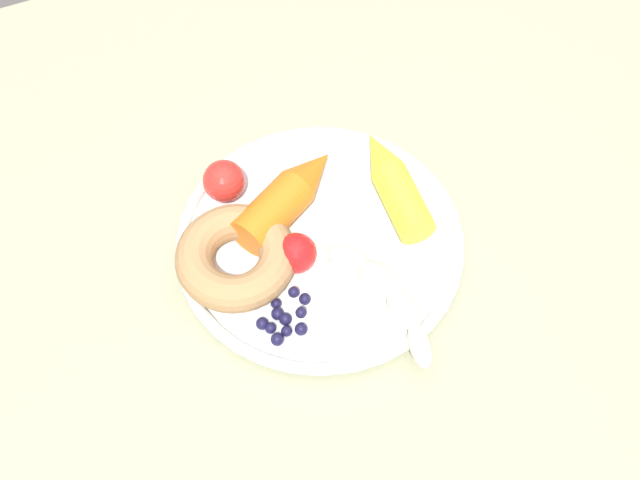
# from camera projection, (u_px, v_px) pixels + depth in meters

# --- Properties ---
(ground_plane) EXTENTS (6.00, 6.00, 0.00)m
(ground_plane) POSITION_uv_depth(u_px,v_px,m) (321.00, 449.00, 1.43)
(ground_plane) COLOR #564F4D
(dining_table) EXTENTS (1.19, 0.88, 0.75)m
(dining_table) POSITION_uv_depth(u_px,v_px,m) (322.00, 266.00, 0.87)
(dining_table) COLOR #9F9E7D
(dining_table) RESTS_ON ground_plane
(plate) EXTENTS (0.28, 0.28, 0.02)m
(plate) POSITION_uv_depth(u_px,v_px,m) (320.00, 242.00, 0.77)
(plate) COLOR silver
(plate) RESTS_ON dining_table
(banana) EXTENTS (0.09, 0.17, 0.03)m
(banana) POSITION_uv_depth(u_px,v_px,m) (372.00, 287.00, 0.73)
(banana) COLOR beige
(banana) RESTS_ON plate
(carrot_orange) EXTENTS (0.13, 0.10, 0.04)m
(carrot_orange) POSITION_uv_depth(u_px,v_px,m) (289.00, 195.00, 0.77)
(carrot_orange) COLOR orange
(carrot_orange) RESTS_ON plate
(carrot_yellow) EXTENTS (0.04, 0.13, 0.04)m
(carrot_yellow) POSITION_uv_depth(u_px,v_px,m) (393.00, 182.00, 0.79)
(carrot_yellow) COLOR yellow
(carrot_yellow) RESTS_ON plate
(donut) EXTENTS (0.12, 0.12, 0.04)m
(donut) POSITION_uv_depth(u_px,v_px,m) (236.00, 257.00, 0.74)
(donut) COLOR #AF7E4E
(donut) RESTS_ON plate
(blueberry_pile) EXTENTS (0.06, 0.05, 0.02)m
(blueberry_pile) POSITION_uv_depth(u_px,v_px,m) (285.00, 318.00, 0.72)
(blueberry_pile) COLOR #191638
(blueberry_pile) RESTS_ON plate
(tomato_near) EXTENTS (0.04, 0.04, 0.04)m
(tomato_near) POSITION_uv_depth(u_px,v_px,m) (296.00, 253.00, 0.74)
(tomato_near) COLOR red
(tomato_near) RESTS_ON plate
(tomato_mid) EXTENTS (0.04, 0.04, 0.04)m
(tomato_mid) POSITION_uv_depth(u_px,v_px,m) (224.00, 181.00, 0.78)
(tomato_mid) COLOR red
(tomato_mid) RESTS_ON plate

